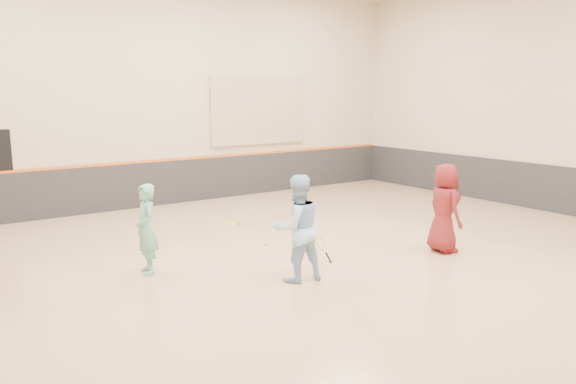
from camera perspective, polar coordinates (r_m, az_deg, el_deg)
room at (r=10.55m, az=1.51°, el=-2.08°), size 15.04×12.04×6.22m
wainscot_back at (r=15.70m, az=-11.62°, el=0.99°), size 14.90×0.04×1.20m
wainscot_right at (r=16.13m, az=23.32°, el=0.60°), size 0.04×11.90×1.20m
accent_stripe at (r=15.61m, az=-11.68°, el=3.24°), size 14.90×0.03×0.06m
acoustic_panel at (r=16.81m, az=-2.97°, el=8.30°), size 3.20×0.08×2.00m
girl at (r=9.76m, az=-14.21°, el=-3.68°), size 0.43×0.60×1.54m
instructor at (r=9.08m, az=0.93°, el=-3.70°), size 0.93×0.77×1.75m
young_man at (r=11.15m, az=15.60°, el=-1.57°), size 0.76×0.96×1.71m
held_racket at (r=9.17m, az=3.37°, el=-5.22°), size 0.34×0.34×0.53m
spare_racket at (r=13.28m, az=-5.93°, el=-2.97°), size 0.66×0.66×0.08m
ball_under_racket at (r=11.11m, az=2.01°, el=-5.59°), size 0.07×0.07×0.07m
ball_in_hand at (r=11.22m, az=16.71°, el=-0.68°), size 0.07×0.07×0.07m
ball_beside_spare at (r=11.34m, az=-2.25°, el=-5.26°), size 0.07×0.07×0.07m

